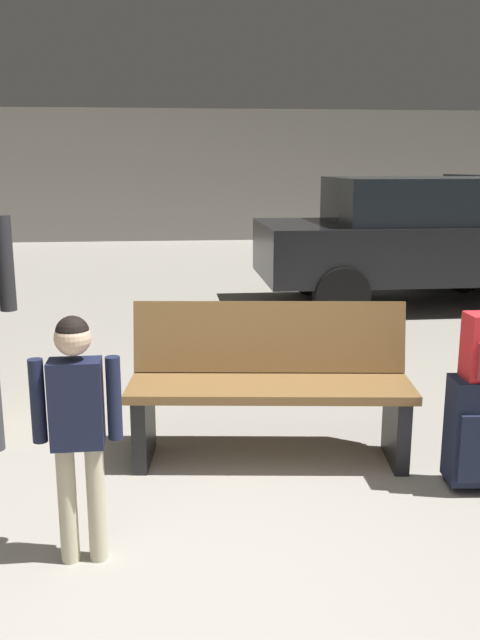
{
  "coord_description": "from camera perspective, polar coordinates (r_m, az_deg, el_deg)",
  "views": [
    {
      "loc": [
        -0.14,
        -2.26,
        1.68
      ],
      "look_at": [
        0.22,
        1.3,
        0.85
      ],
      "focal_mm": 38.21,
      "sensor_mm": 36.0,
      "label": 1
    }
  ],
  "objects": [
    {
      "name": "child",
      "position": [
        2.91,
        -13.51,
        -7.68
      ],
      "size": [
        0.37,
        0.22,
        1.08
      ],
      "color": "beige",
      "rests_on": "ground_plane"
    },
    {
      "name": "bench",
      "position": [
        3.92,
        2.51,
        -5.35
      ],
      "size": [
        1.65,
        0.7,
        0.89
      ],
      "color": "brown",
      "rests_on": "ground_plane"
    },
    {
      "name": "parked_car_near",
      "position": [
        8.45,
        15.59,
        6.64
      ],
      "size": [
        4.11,
        1.83,
        1.51
      ],
      "color": "black",
      "rests_on": "ground_plane"
    },
    {
      "name": "ground_plane",
      "position": [
        6.49,
        -4.29,
        -2.43
      ],
      "size": [
        18.0,
        18.0,
        0.1
      ],
      "primitive_type": "cube",
      "color": "gray"
    },
    {
      "name": "garage_back_wall",
      "position": [
        15.12,
        -5.29,
        11.94
      ],
      "size": [
        18.0,
        0.12,
        2.8
      ],
      "primitive_type": "cube",
      "color": "gray",
      "rests_on": "ground_plane"
    }
  ]
}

